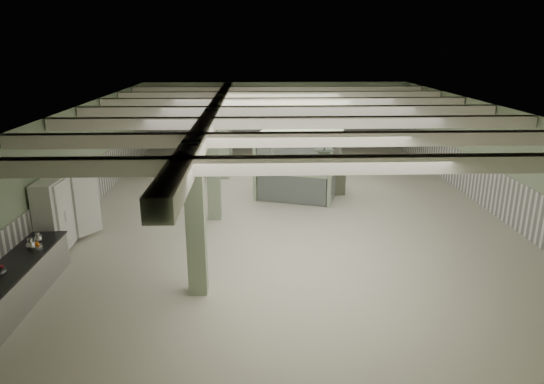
{
  "coord_description": "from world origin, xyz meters",
  "views": [
    {
      "loc": [
        -1.15,
        -16.25,
        5.6
      ],
      "look_at": [
        -0.65,
        -2.33,
        1.3
      ],
      "focal_mm": 32.0,
      "sensor_mm": 36.0,
      "label": 1
    }
  ],
  "objects_px": {
    "walkin_cooler": "(61,213)",
    "filing_cabinet": "(337,175)",
    "prep_counter": "(0,299)",
    "guard_booth": "(299,153)"
  },
  "relations": [
    {
      "from": "walkin_cooler",
      "to": "guard_booth",
      "type": "relative_size",
      "value": 0.61
    },
    {
      "from": "walkin_cooler",
      "to": "filing_cabinet",
      "type": "bearing_deg",
      "value": 29.39
    },
    {
      "from": "prep_counter",
      "to": "walkin_cooler",
      "type": "xyz_separation_m",
      "value": [
        -0.08,
        3.77,
        0.55
      ]
    },
    {
      "from": "walkin_cooler",
      "to": "filing_cabinet",
      "type": "xyz_separation_m",
      "value": [
        8.64,
        4.87,
        -0.29
      ]
    },
    {
      "from": "prep_counter",
      "to": "filing_cabinet",
      "type": "height_order",
      "value": "filing_cabinet"
    },
    {
      "from": "guard_booth",
      "to": "walkin_cooler",
      "type": "bearing_deg",
      "value": -128.61
    },
    {
      "from": "prep_counter",
      "to": "filing_cabinet",
      "type": "distance_m",
      "value": 12.16
    },
    {
      "from": "guard_booth",
      "to": "filing_cabinet",
      "type": "distance_m",
      "value": 1.79
    },
    {
      "from": "walkin_cooler",
      "to": "guard_booth",
      "type": "distance_m",
      "value": 8.56
    },
    {
      "from": "walkin_cooler",
      "to": "filing_cabinet",
      "type": "height_order",
      "value": "walkin_cooler"
    }
  ]
}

